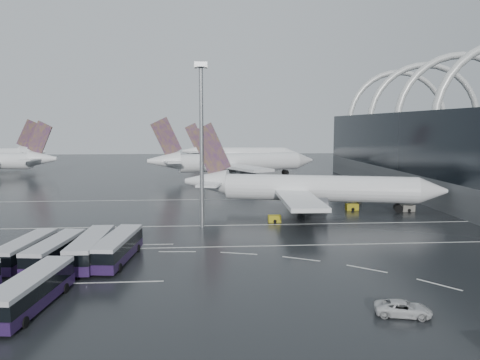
{
  "coord_description": "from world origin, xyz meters",
  "views": [
    {
      "loc": [
        -5.35,
        -65.97,
        17.03
      ],
      "look_at": [
        0.99,
        18.34,
        7.0
      ],
      "focal_mm": 35.0,
      "sensor_mm": 36.0,
      "label": 1
    }
  ],
  "objects": [
    {
      "name": "ground",
      "position": [
        0.0,
        0.0,
        0.0
      ],
      "size": [
        420.0,
        420.0,
        0.0
      ],
      "primitive_type": "plane",
      "color": "black",
      "rests_on": "ground"
    },
    {
      "name": "lane_marking_near",
      "position": [
        0.0,
        -2.0,
        0.01
      ],
      "size": [
        120.0,
        0.25,
        0.01
      ],
      "primitive_type": "cube",
      "color": "white",
      "rests_on": "ground"
    },
    {
      "name": "lane_marking_mid",
      "position": [
        0.0,
        12.0,
        0.01
      ],
      "size": [
        120.0,
        0.25,
        0.01
      ],
      "primitive_type": "cube",
      "color": "white",
      "rests_on": "ground"
    },
    {
      "name": "lane_marking_far",
      "position": [
        0.0,
        40.0,
        0.01
      ],
      "size": [
        120.0,
        0.25,
        0.01
      ],
      "primitive_type": "cube",
      "color": "white",
      "rests_on": "ground"
    },
    {
      "name": "bus_bay_line_south",
      "position": [
        -24.0,
        -16.0,
        0.01
      ],
      "size": [
        28.0,
        0.25,
        0.01
      ],
      "primitive_type": "cube",
      "color": "white",
      "rests_on": "ground"
    },
    {
      "name": "bus_bay_line_north",
      "position": [
        -24.0,
        0.0,
        0.01
      ],
      "size": [
        28.0,
        0.25,
        0.01
      ],
      "primitive_type": "cube",
      "color": "white",
      "rests_on": "ground"
    },
    {
      "name": "airliner_main",
      "position": [
        14.67,
        24.69,
        4.37
      ],
      "size": [
        51.06,
        44.12,
        17.46
      ],
      "rotation": [
        0.0,
        0.0,
        -0.24
      ],
      "color": "white",
      "rests_on": "ground"
    },
    {
      "name": "airliner_gate_b",
      "position": [
        3.18,
        83.5,
        4.86
      ],
      "size": [
        55.28,
        48.98,
        19.4
      ],
      "rotation": [
        0.0,
        0.0,
        0.25
      ],
      "color": "white",
      "rests_on": "ground"
    },
    {
      "name": "airliner_gate_c",
      "position": [
        8.87,
        136.13,
        4.46
      ],
      "size": [
        50.13,
        45.93,
        17.85
      ],
      "rotation": [
        0.0,
        0.0,
        -0.12
      ],
      "color": "white",
      "rests_on": "ground"
    },
    {
      "name": "jet_remote_mid",
      "position": [
        -74.53,
        97.31,
        4.75
      ],
      "size": [
        42.29,
        34.21,
        18.42
      ],
      "rotation": [
        0.0,
        0.0,
        2.96
      ],
      "color": "white",
      "rests_on": "ground"
    },
    {
      "name": "bus_row_near_a",
      "position": [
        -27.46,
        -8.09,
        1.66
      ],
      "size": [
        4.15,
        12.53,
        3.03
      ],
      "rotation": [
        0.0,
        0.0,
        1.46
      ],
      "color": "#22123A",
      "rests_on": "ground"
    },
    {
      "name": "bus_row_near_b",
      "position": [
        -23.67,
        -8.96,
        1.7
      ],
      "size": [
        4.39,
        12.81,
        3.09
      ],
      "rotation": [
        0.0,
        0.0,
        1.44
      ],
      "color": "#22123A",
      "rests_on": "ground"
    },
    {
      "name": "bus_row_near_c",
      "position": [
        -19.51,
        -8.4,
        1.82
      ],
      "size": [
        3.45,
        13.51,
        3.31
      ],
      "rotation": [
        0.0,
        0.0,
        1.55
      ],
      "color": "#22123A",
      "rests_on": "ground"
    },
    {
      "name": "bus_row_near_d",
      "position": [
        -16.32,
        -8.01,
        1.8
      ],
      "size": [
        4.47,
        13.59,
        3.28
      ],
      "rotation": [
        0.0,
        0.0,
        1.46
      ],
      "color": "#22123A",
      "rests_on": "ground"
    },
    {
      "name": "bus_row_far_c",
      "position": [
        -21.5,
        -22.84,
        1.75
      ],
      "size": [
        4.44,
        13.2,
        3.19
      ],
      "rotation": [
        0.0,
        0.0,
        1.45
      ],
      "color": "#22123A",
      "rests_on": "ground"
    },
    {
      "name": "van_curve_a",
      "position": [
        12.21,
        -27.05,
        0.69
      ],
      "size": [
        5.36,
        3.41,
        1.38
      ],
      "primitive_type": "imported",
      "rotation": [
        0.0,
        0.0,
        1.33
      ],
      "color": "silver",
      "rests_on": "ground"
    },
    {
      "name": "floodlight_mast",
      "position": [
        -5.89,
        11.04,
        16.97
      ],
      "size": [
        2.07,
        2.07,
        26.97
      ],
      "color": "gray",
      "rests_on": "ground"
    },
    {
      "name": "gse_cart_belly_a",
      "position": [
        23.96,
        24.44,
        0.66
      ],
      "size": [
        2.42,
        1.43,
        1.32
      ],
      "primitive_type": "cube",
      "color": "#AD9D17",
      "rests_on": "ground"
    },
    {
      "name": "gse_cart_belly_b",
      "position": [
        27.27,
        31.48,
        0.52
      ],
      "size": [
        1.91,
        1.13,
        1.04
      ],
      "primitive_type": "cube",
      "color": "slate",
      "rests_on": "ground"
    },
    {
      "name": "gse_cart_belly_c",
      "position": [
        6.76,
        14.15,
        0.6
      ],
      "size": [
        2.2,
        1.3,
        1.2
      ],
      "primitive_type": "cube",
      "color": "#AD9D17",
      "rests_on": "ground"
    },
    {
      "name": "gse_cart_belly_d",
      "position": [
        34.6,
        22.38,
        0.67
      ],
      "size": [
        2.44,
        1.44,
        1.33
      ],
      "primitive_type": "cube",
      "color": "slate",
      "rests_on": "ground"
    },
    {
      "name": "gse_cart_belly_e",
      "position": [
        13.7,
        33.43,
        0.66
      ],
      "size": [
        2.42,
        1.43,
        1.32
      ],
      "primitive_type": "cube",
      "color": "#AD9D17",
      "rests_on": "ground"
    }
  ]
}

